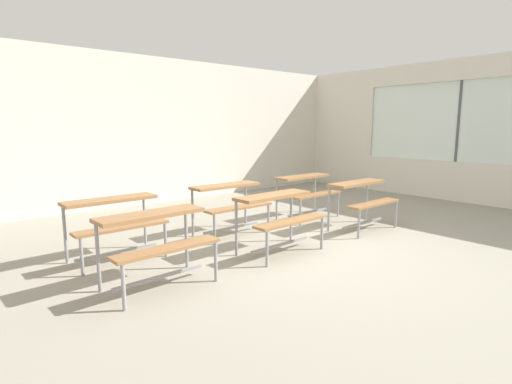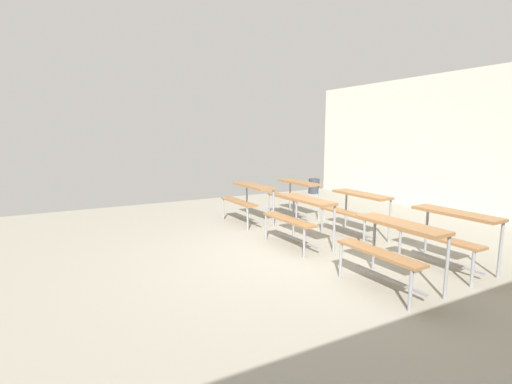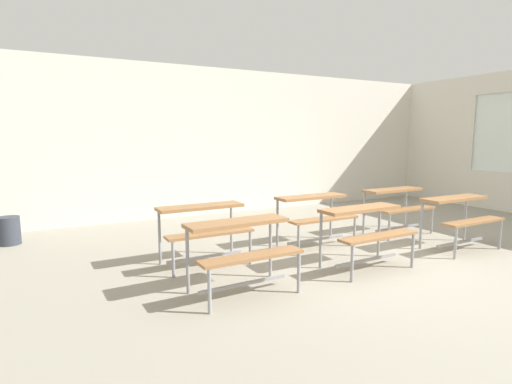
{
  "view_description": "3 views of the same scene",
  "coord_description": "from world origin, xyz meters",
  "px_view_note": "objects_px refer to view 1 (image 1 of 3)",
  "views": [
    {
      "loc": [
        -3.8,
        -3.3,
        1.6
      ],
      "look_at": [
        -0.35,
        0.81,
        0.72
      ],
      "focal_mm": 28.0,
      "sensor_mm": 36.0,
      "label": 1
    },
    {
      "loc": [
        4.22,
        -2.94,
        1.74
      ],
      "look_at": [
        -1.34,
        0.05,
        0.73
      ],
      "focal_mm": 26.13,
      "sensor_mm": 36.0,
      "label": 2
    },
    {
      "loc": [
        -3.8,
        -3.3,
        1.6
      ],
      "look_at": [
        -1.27,
        1.54,
        0.85
      ],
      "focal_mm": 28.0,
      "sensor_mm": 36.0,
      "label": 3
    }
  ],
  "objects_px": {
    "desk_bench_r0c2": "(362,194)",
    "desk_bench_r1c2": "(307,186)",
    "desk_bench_r1c0": "(114,214)",
    "desk_bench_r1c1": "(230,197)",
    "desk_bench_r0c1": "(279,209)",
    "desk_bench_r0c0": "(157,232)"
  },
  "relations": [
    {
      "from": "desk_bench_r0c2",
      "to": "desk_bench_r1c1",
      "type": "xyz_separation_m",
      "value": [
        -1.75,
        1.09,
        0.0
      ]
    },
    {
      "from": "desk_bench_r0c2",
      "to": "desk_bench_r1c1",
      "type": "height_order",
      "value": "same"
    },
    {
      "from": "desk_bench_r1c0",
      "to": "desk_bench_r1c2",
      "type": "relative_size",
      "value": 1.0
    },
    {
      "from": "desk_bench_r1c0",
      "to": "desk_bench_r1c1",
      "type": "distance_m",
      "value": 1.75
    },
    {
      "from": "desk_bench_r0c1",
      "to": "desk_bench_r0c0",
      "type": "bearing_deg",
      "value": 178.45
    },
    {
      "from": "desk_bench_r0c2",
      "to": "desk_bench_r1c0",
      "type": "relative_size",
      "value": 1.0
    },
    {
      "from": "desk_bench_r0c0",
      "to": "desk_bench_r1c1",
      "type": "relative_size",
      "value": 1.01
    },
    {
      "from": "desk_bench_r0c2",
      "to": "desk_bench_r1c2",
      "type": "distance_m",
      "value": 1.1
    },
    {
      "from": "desk_bench_r0c1",
      "to": "desk_bench_r1c1",
      "type": "relative_size",
      "value": 1.01
    },
    {
      "from": "desk_bench_r0c2",
      "to": "desk_bench_r1c2",
      "type": "relative_size",
      "value": 1.0
    },
    {
      "from": "desk_bench_r1c2",
      "to": "desk_bench_r0c2",
      "type": "bearing_deg",
      "value": -87.86
    },
    {
      "from": "desk_bench_r0c2",
      "to": "desk_bench_r1c1",
      "type": "distance_m",
      "value": 2.06
    },
    {
      "from": "desk_bench_r1c1",
      "to": "desk_bench_r1c0",
      "type": "bearing_deg",
      "value": -179.28
    },
    {
      "from": "desk_bench_r0c2",
      "to": "desk_bench_r1c1",
      "type": "relative_size",
      "value": 1.0
    },
    {
      "from": "desk_bench_r0c0",
      "to": "desk_bench_r1c1",
      "type": "xyz_separation_m",
      "value": [
        1.74,
        1.13,
        0.0
      ]
    },
    {
      "from": "desk_bench_r0c2",
      "to": "desk_bench_r1c2",
      "type": "xyz_separation_m",
      "value": [
        -0.07,
        1.1,
        0.0
      ]
    },
    {
      "from": "desk_bench_r1c1",
      "to": "desk_bench_r0c1",
      "type": "bearing_deg",
      "value": -93.11
    },
    {
      "from": "desk_bench_r0c0",
      "to": "desk_bench_r1c1",
      "type": "bearing_deg",
      "value": 30.46
    },
    {
      "from": "desk_bench_r1c0",
      "to": "desk_bench_r1c1",
      "type": "height_order",
      "value": "same"
    },
    {
      "from": "desk_bench_r0c0",
      "to": "desk_bench_r0c2",
      "type": "distance_m",
      "value": 3.48
    },
    {
      "from": "desk_bench_r1c0",
      "to": "desk_bench_r1c2",
      "type": "height_order",
      "value": "same"
    },
    {
      "from": "desk_bench_r0c1",
      "to": "desk_bench_r1c2",
      "type": "distance_m",
      "value": 2.05
    }
  ]
}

